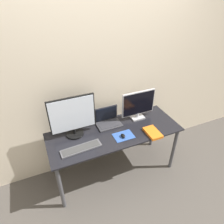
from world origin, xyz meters
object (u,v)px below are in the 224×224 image
Objects in this scene: book at (153,133)px; mouse at (123,136)px; monitor_left at (73,117)px; monitor_right at (138,105)px; laptop at (108,120)px; keyboard at (81,148)px.

mouse is at bearing 167.03° from book.
monitor_right is at bearing 0.01° from monitor_left.
monitor_left is at bearing 150.79° from mouse.
monitor_right is 6.35× the size of mouse.
laptop reaches higher than book.
monitor_left is 2.21× the size of book.
monitor_left is 1.71× the size of laptop.
book is (0.86, -0.09, 0.01)m from keyboard.
mouse is at bearing -79.80° from laptop.
monitor_right is 0.44m from laptop.
monitor_right is (0.85, 0.00, -0.05)m from monitor_left.
monitor_left is 0.49m from laptop.
monitor_left is 1.15× the size of keyboard.
monitor_left reaches higher than mouse.
monitor_right reaches higher than mouse.
laptop reaches higher than keyboard.
monitor_left is at bearing -174.83° from laptop.
monitor_left is at bearing 157.09° from book.
laptop is 0.58m from book.
keyboard is (-0.00, -0.27, -0.24)m from monitor_left.
laptop is 0.67× the size of keyboard.
monitor_right is at bearing -5.62° from laptop.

